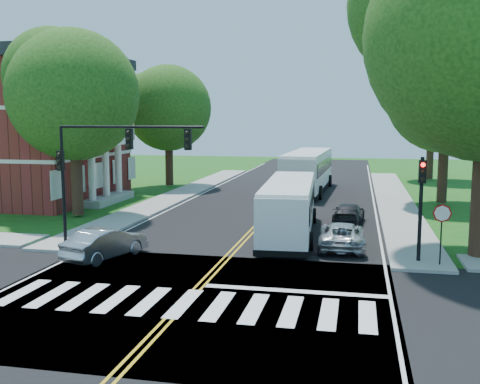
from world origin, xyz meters
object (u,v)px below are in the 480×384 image
(signal_nw, at_px, (107,156))
(signal_ne, at_px, (421,195))
(dark_sedan, at_px, (349,213))
(bus_lead, at_px, (289,207))
(suv, at_px, (342,235))
(bus_follow, at_px, (308,171))
(hatchback, at_px, (106,243))

(signal_nw, height_order, signal_ne, signal_nw)
(dark_sedan, bearing_deg, bus_lead, 57.90)
(suv, height_order, dark_sedan, suv)
(bus_follow, bearing_deg, hatchback, 76.58)
(suv, bearing_deg, hatchback, 20.97)
(signal_ne, distance_m, bus_lead, 7.88)
(signal_ne, distance_m, suv, 4.60)
(bus_follow, distance_m, dark_sedan, 13.96)
(signal_ne, xyz_separation_m, bus_follow, (-6.67, 22.27, -1.17))
(dark_sedan, bearing_deg, bus_follow, -70.41)
(signal_nw, xyz_separation_m, hatchback, (0.67, -1.84, -3.68))
(signal_nw, relative_size, dark_sedan, 1.77)
(hatchback, bearing_deg, bus_follow, -87.40)
(suv, bearing_deg, signal_nw, 10.72)
(signal_nw, bearing_deg, suv, 11.76)
(bus_lead, distance_m, dark_sedan, 5.16)
(signal_nw, xyz_separation_m, signal_ne, (14.06, 0.01, -1.41))
(signal_nw, relative_size, hatchback, 1.73)
(signal_nw, bearing_deg, signal_ne, 0.05)
(dark_sedan, bearing_deg, signal_nw, 43.43)
(bus_lead, bearing_deg, hatchback, 39.01)
(suv, bearing_deg, dark_sedan, -92.85)
(signal_nw, height_order, hatchback, signal_nw)
(signal_ne, bearing_deg, suv, 145.76)
(signal_ne, bearing_deg, bus_follow, 106.67)
(signal_ne, xyz_separation_m, dark_sedan, (-3.07, 8.84, -2.37))
(bus_follow, bearing_deg, suv, 101.74)
(bus_follow, xyz_separation_m, dark_sedan, (3.60, -13.44, -1.20))
(signal_nw, relative_size, bus_lead, 0.64)
(bus_lead, height_order, hatchback, bus_lead)
(bus_lead, xyz_separation_m, hatchback, (-7.29, -6.62, -0.83))
(signal_nw, distance_m, hatchback, 4.17)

